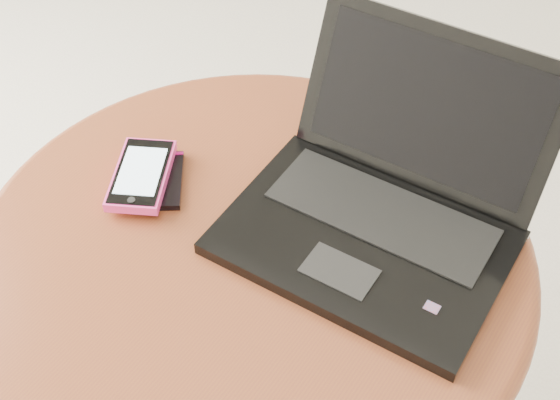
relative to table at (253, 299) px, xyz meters
The scene contains 4 objects.
table is the anchor object (origin of this frame).
laptop 0.23m from the table, 44.30° to the left, with size 0.34×0.32×0.21m.
phone_black 0.20m from the table, behind, with size 0.10×0.11×0.01m.
phone_pink 0.22m from the table, behind, with size 0.12×0.14×0.02m.
Camera 1 is at (0.39, -0.60, 1.26)m, focal length 48.61 mm.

